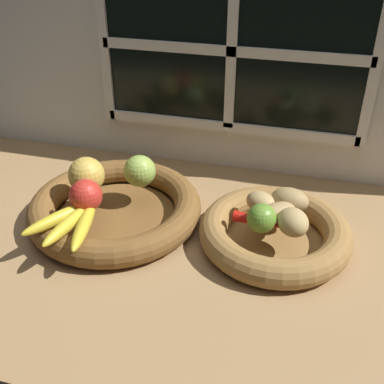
{
  "coord_description": "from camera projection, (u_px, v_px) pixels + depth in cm",
  "views": [
    {
      "loc": [
        19.2,
        -79.94,
        61.26
      ],
      "look_at": [
        -1.75,
        -1.58,
        9.87
      ],
      "focal_mm": 43.73,
      "sensor_mm": 36.0,
      "label": 1
    }
  ],
  "objects": [
    {
      "name": "banana_bunch_front",
      "position": [
        72.0,
        221.0,
        0.92
      ],
      "size": [
        14.09,
        17.6,
        2.64
      ],
      "color": "gold",
      "rests_on": "fruit_bowl_left"
    },
    {
      "name": "ground_plane",
      "position": [
        201.0,
        233.0,
        1.03
      ],
      "size": [
        140.0,
        90.0,
        3.0
      ],
      "primitive_type": "cube",
      "color": "#9E774C"
    },
    {
      "name": "lime_near",
      "position": [
        262.0,
        218.0,
        0.9
      ],
      "size": [
        5.8,
        5.8,
        5.8
      ],
      "primitive_type": "sphere",
      "color": "olive",
      "rests_on": "fruit_bowl_right"
    },
    {
      "name": "fruit_bowl_left",
      "position": [
        115.0,
        208.0,
        1.04
      ],
      "size": [
        38.19,
        38.19,
        5.87
      ],
      "color": "brown",
      "rests_on": "ground_plane"
    },
    {
      "name": "potato_large",
      "position": [
        277.0,
        213.0,
        0.93
      ],
      "size": [
        9.32,
        8.73,
        4.05
      ],
      "primitive_type": "ellipsoid",
      "rotation": [
        0.0,
        0.0,
        3.82
      ],
      "color": "#A38451",
      "rests_on": "fruit_bowl_right"
    },
    {
      "name": "fruit_bowl_right",
      "position": [
        275.0,
        233.0,
        0.96
      ],
      "size": [
        31.2,
        31.2,
        5.87
      ],
      "color": "olive",
      "rests_on": "ground_plane"
    },
    {
      "name": "potato_oblong",
      "position": [
        261.0,
        202.0,
        0.96
      ],
      "size": [
        8.07,
        7.57,
        4.18
      ],
      "primitive_type": "ellipsoid",
      "rotation": [
        0.0,
        0.0,
        5.76
      ],
      "color": "tan",
      "rests_on": "fruit_bowl_right"
    },
    {
      "name": "apple_green_back",
      "position": [
        140.0,
        171.0,
        1.04
      ],
      "size": [
        7.19,
        7.19,
        7.19
      ],
      "primitive_type": "sphere",
      "color": "#99B74C",
      "rests_on": "fruit_bowl_left"
    },
    {
      "name": "back_wall",
      "position": [
        233.0,
        62.0,
        1.12
      ],
      "size": [
        140.0,
        4.6,
        55.0
      ],
      "color": "silver",
      "rests_on": "ground_plane"
    },
    {
      "name": "apple_golden_left",
      "position": [
        86.0,
        175.0,
        1.02
      ],
      "size": [
        7.96,
        7.96,
        7.96
      ],
      "primitive_type": "sphere",
      "color": "gold",
      "rests_on": "fruit_bowl_left"
    },
    {
      "name": "chili_pepper",
      "position": [
        267.0,
        223.0,
        0.92
      ],
      "size": [
        14.0,
        4.25,
        2.37
      ],
      "primitive_type": "cone",
      "rotation": [
        0.0,
        1.57,
        -0.14
      ],
      "color": "red",
      "rests_on": "fruit_bowl_right"
    },
    {
      "name": "potato_small",
      "position": [
        293.0,
        222.0,
        0.9
      ],
      "size": [
        8.36,
        8.83,
        5.19
      ],
      "primitive_type": "ellipsoid",
      "rotation": [
        0.0,
        0.0,
        2.04
      ],
      "color": "tan",
      "rests_on": "fruit_bowl_right"
    },
    {
      "name": "apple_red_front",
      "position": [
        86.0,
        196.0,
        0.96
      ],
      "size": [
        6.89,
        6.89,
        6.89
      ],
      "primitive_type": "sphere",
      "color": "red",
      "rests_on": "fruit_bowl_left"
    },
    {
      "name": "potato_back",
      "position": [
        290.0,
        200.0,
        0.96
      ],
      "size": [
        8.74,
        7.03,
        5.02
      ],
      "primitive_type": "ellipsoid",
      "rotation": [
        0.0,
        0.0,
        6.09
      ],
      "color": "#A38451",
      "rests_on": "fruit_bowl_right"
    }
  ]
}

